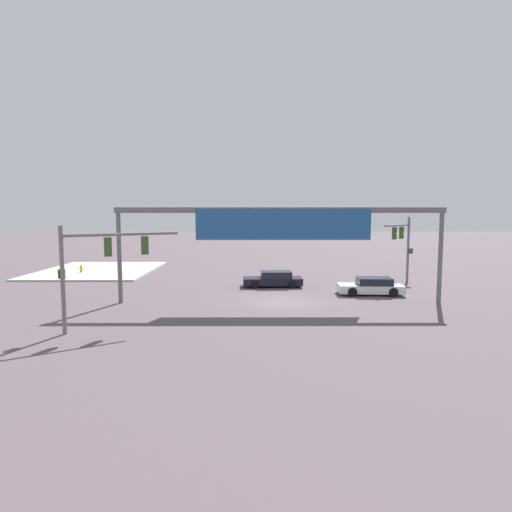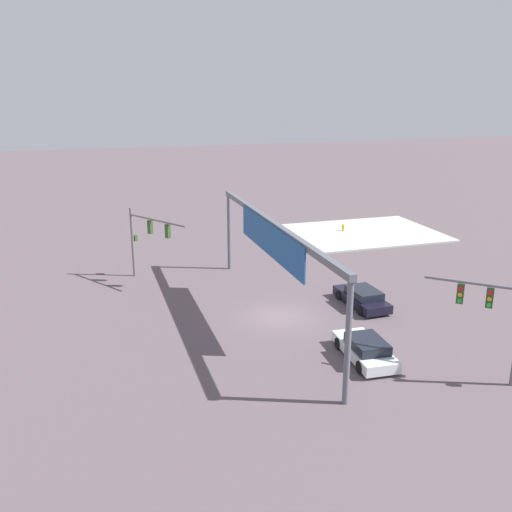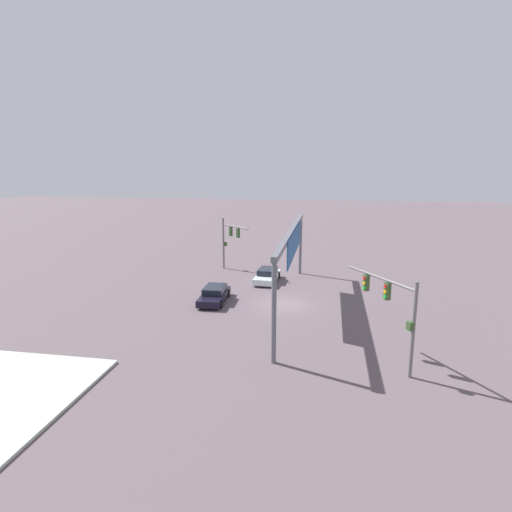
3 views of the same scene
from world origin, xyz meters
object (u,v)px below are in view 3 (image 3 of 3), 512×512
object	(u,v)px
traffic_signal_near_corner	(229,237)
sedan_car_waiting_far	(267,276)
traffic_signal_opposite_side	(392,302)
sedan_car_approaching	(214,295)

from	to	relation	value
traffic_signal_near_corner	sedan_car_waiting_far	xyz separation A→B (m)	(3.71, 4.57, -3.02)
traffic_signal_near_corner	traffic_signal_opposite_side	world-z (taller)	traffic_signal_near_corner
traffic_signal_near_corner	sedan_car_approaching	size ratio (longest dim) A/B	1.17
traffic_signal_near_corner	sedan_car_waiting_far	distance (m)	6.61
traffic_signal_opposite_side	sedan_car_waiting_far	size ratio (longest dim) A/B	1.14
sedan_car_approaching	sedan_car_waiting_far	size ratio (longest dim) A/B	1.01
sedan_car_approaching	sedan_car_waiting_far	world-z (taller)	same
traffic_signal_opposite_side	sedan_car_approaching	xyz separation A→B (m)	(-9.14, -12.52, -3.01)
sedan_car_waiting_far	traffic_signal_near_corner	bearing A→B (deg)	-126.16
traffic_signal_near_corner	sedan_car_approaching	world-z (taller)	traffic_signal_near_corner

